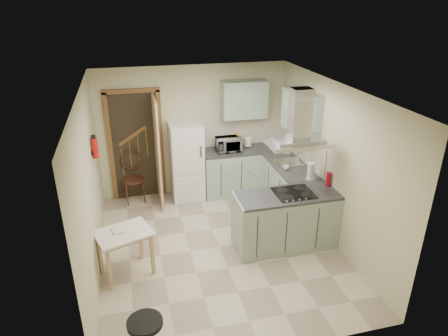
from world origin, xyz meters
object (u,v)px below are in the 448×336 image
object	(u,v)px
fridge	(187,162)
peninsula	(286,220)
bentwood_chair	(133,180)
microwave	(229,144)
extractor_hood	(298,142)
drop_leaf_table	(126,253)

from	to	relation	value
fridge	peninsula	distance (m)	2.35
bentwood_chair	fridge	bearing A→B (deg)	-11.61
peninsula	microwave	xyz separation A→B (m)	(-0.41, 1.96, 0.58)
bentwood_chair	microwave	xyz separation A→B (m)	(1.83, -0.10, 0.58)
microwave	fridge	bearing A→B (deg)	178.33
extractor_hood	bentwood_chair	distance (m)	3.37
microwave	bentwood_chair	bearing A→B (deg)	176.34
peninsula	drop_leaf_table	world-z (taller)	peninsula
extractor_hood	bentwood_chair	xyz separation A→B (m)	(-2.34, 2.07, -1.27)
drop_leaf_table	microwave	bearing A→B (deg)	26.64
fridge	peninsula	bearing A→B (deg)	-58.26
extractor_hood	drop_leaf_table	size ratio (longest dim) A/B	1.23
peninsula	extractor_hood	distance (m)	1.27
fridge	extractor_hood	bearing A→B (deg)	-56.21
peninsula	microwave	world-z (taller)	microwave
drop_leaf_table	microwave	distance (m)	2.99
bentwood_chair	peninsula	bearing A→B (deg)	-49.51
peninsula	fridge	bearing A→B (deg)	121.74
drop_leaf_table	fridge	bearing A→B (deg)	40.87
peninsula	bentwood_chair	distance (m)	3.04
peninsula	bentwood_chair	size ratio (longest dim) A/B	1.73
peninsula	drop_leaf_table	xyz separation A→B (m)	(-2.44, -0.12, -0.11)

